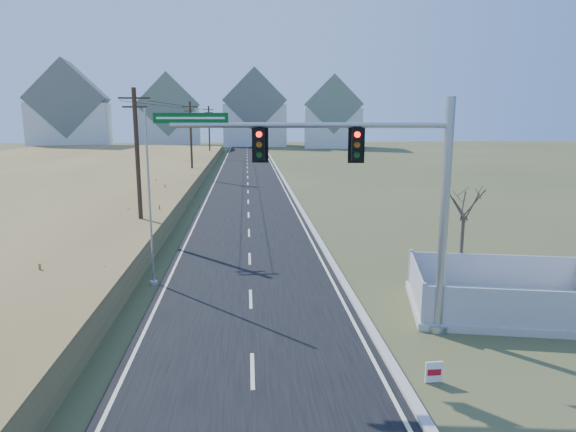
{
  "coord_description": "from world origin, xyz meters",
  "views": [
    {
      "loc": [
        -0.07,
        -15.93,
        7.42
      ],
      "look_at": [
        1.57,
        4.45,
        3.4
      ],
      "focal_mm": 32.0,
      "sensor_mm": 36.0,
      "label": 1
    }
  ],
  "objects_px": {
    "fence_enclosure": "(506,303)",
    "open_sign": "(434,372)",
    "bare_tree": "(465,201)",
    "flagpole": "(150,217)",
    "traffic_signal_mast": "(387,194)"
  },
  "relations": [
    {
      "from": "fence_enclosure",
      "to": "open_sign",
      "type": "distance_m",
      "value": 6.91
    },
    {
      "from": "flagpole",
      "to": "open_sign",
      "type": "bearing_deg",
      "value": -45.02
    },
    {
      "from": "open_sign",
      "to": "flagpole",
      "type": "relative_size",
      "value": 0.08
    },
    {
      "from": "open_sign",
      "to": "flagpole",
      "type": "bearing_deg",
      "value": 132.78
    },
    {
      "from": "open_sign",
      "to": "bare_tree",
      "type": "bearing_deg",
      "value": 60.54
    },
    {
      "from": "open_sign",
      "to": "bare_tree",
      "type": "height_order",
      "value": "bare_tree"
    },
    {
      "from": "traffic_signal_mast",
      "to": "flagpole",
      "type": "distance_m",
      "value": 10.71
    },
    {
      "from": "open_sign",
      "to": "flagpole",
      "type": "height_order",
      "value": "flagpole"
    },
    {
      "from": "traffic_signal_mast",
      "to": "open_sign",
      "type": "bearing_deg",
      "value": -74.78
    },
    {
      "from": "traffic_signal_mast",
      "to": "fence_enclosure",
      "type": "height_order",
      "value": "traffic_signal_mast"
    },
    {
      "from": "open_sign",
      "to": "flagpole",
      "type": "xyz_separation_m",
      "value": [
        -9.39,
        9.4,
        2.76
      ]
    },
    {
      "from": "flagpole",
      "to": "bare_tree",
      "type": "bearing_deg",
      "value": -7.46
    },
    {
      "from": "fence_enclosure",
      "to": "open_sign",
      "type": "relative_size",
      "value": 12.93
    },
    {
      "from": "open_sign",
      "to": "bare_tree",
      "type": "xyz_separation_m",
      "value": [
        3.94,
        7.65,
        3.55
      ]
    },
    {
      "from": "traffic_signal_mast",
      "to": "flagpole",
      "type": "relative_size",
      "value": 1.29
    }
  ]
}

